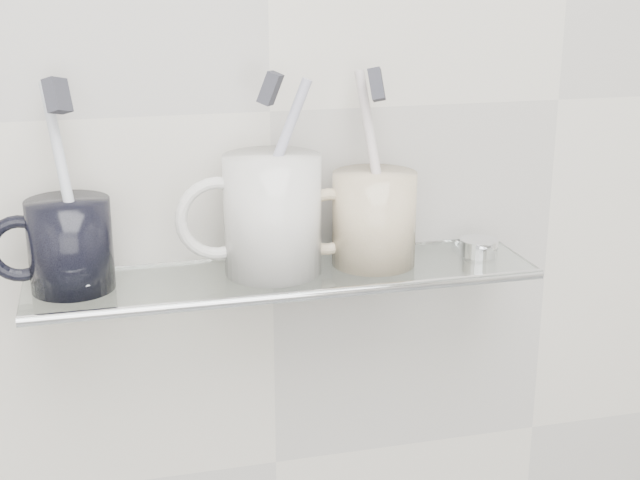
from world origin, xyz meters
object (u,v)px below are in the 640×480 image
object	(u,v)px
shelf_glass	(285,276)
mug_left	(71,245)
mug_center	(273,215)
mug_right	(374,219)

from	to	relation	value
shelf_glass	mug_left	size ratio (longest dim) A/B	5.80
mug_left	mug_center	world-z (taller)	mug_center
shelf_glass	mug_center	bearing A→B (deg)	154.51
mug_center	mug_left	bearing A→B (deg)	-157.24
mug_left	mug_center	bearing A→B (deg)	6.39
shelf_glass	mug_center	size ratio (longest dim) A/B	4.26
mug_right	mug_center	bearing A→B (deg)	-176.24
mug_center	mug_right	world-z (taller)	mug_center
mug_right	shelf_glass	bearing A→B (deg)	-173.17
mug_left	mug_right	bearing A→B (deg)	6.39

